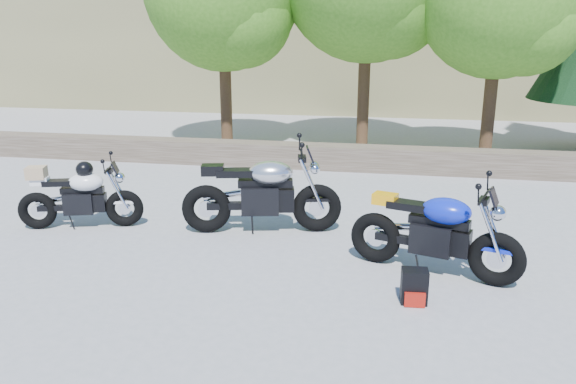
% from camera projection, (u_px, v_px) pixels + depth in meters
% --- Properties ---
extents(ground, '(90.00, 90.00, 0.00)m').
position_uv_depth(ground, '(256.00, 274.00, 6.74)').
color(ground, gray).
rests_on(ground, ground).
extents(stone_wall, '(22.00, 0.55, 0.50)m').
position_uv_depth(stone_wall, '(318.00, 156.00, 11.86)').
color(stone_wall, '#4C4132').
rests_on(stone_wall, ground).
extents(silver_bike, '(2.28, 0.81, 1.15)m').
position_uv_depth(silver_bike, '(263.00, 194.00, 8.00)').
color(silver_bike, black).
rests_on(silver_bike, ground).
extents(white_bike, '(1.77, 0.72, 1.00)m').
position_uv_depth(white_bike, '(79.00, 196.00, 8.19)').
color(white_bike, black).
rests_on(white_bike, ground).
extents(blue_bike, '(2.04, 0.88, 1.05)m').
position_uv_depth(blue_bike, '(435.00, 233.00, 6.62)').
color(blue_bike, black).
rests_on(blue_bike, ground).
extents(backpack, '(0.29, 0.26, 0.38)m').
position_uv_depth(backpack, '(414.00, 287.00, 5.97)').
color(backpack, black).
rests_on(backpack, ground).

